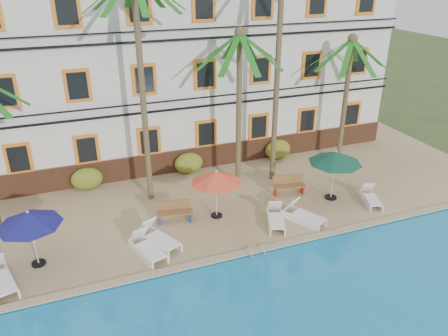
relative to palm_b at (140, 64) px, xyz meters
name	(u,v)px	position (x,y,z in m)	size (l,w,h in m)	color
ground	(227,248)	(2.05, -4.61, -6.48)	(100.00, 100.00, 0.00)	#384C23
pool_deck	(191,189)	(2.05, 0.39, -6.35)	(30.00, 12.00, 0.25)	tan
pool_coping	(236,255)	(2.05, -5.51, -6.20)	(30.00, 0.35, 0.06)	tan
hotel_building	(161,62)	(2.05, 5.37, -1.11)	(25.40, 6.44, 10.22)	silver
palm_b	(140,64)	(0.00, 0.00, 0.00)	(4.03, 4.03, 9.97)	brown
palm_c	(239,88)	(4.38, -0.01, -1.41)	(4.03, 4.03, 7.50)	brown
palm_d	(279,47)	(6.20, -0.17, 0.34)	(4.03, 4.03, 10.59)	brown
palm_e	(347,81)	(10.69, 0.62, -1.81)	(4.03, 4.03, 6.82)	brown
shrub_left	(87,179)	(-2.66, 1.99, -5.68)	(1.50, 0.90, 1.10)	#245E1B
shrub_mid	(189,163)	(2.44, 1.99, -5.68)	(1.50, 0.90, 1.10)	#245E1B
shrub_right	(278,149)	(7.61, 1.99, -5.68)	(1.50, 0.90, 1.10)	#245E1B
umbrella_blue	(29,219)	(-4.88, -3.44, -4.31)	(2.25, 2.25, 2.26)	black
umbrella_red	(216,177)	(2.32, -2.61, -4.36)	(2.20, 2.20, 2.20)	black
umbrella_green	(335,158)	(7.85, -2.99, -4.16)	(2.43, 2.43, 2.43)	black
lounger_a	(0,278)	(-6.05, -4.25, -5.92)	(1.26, 2.14, 0.95)	white
lounger_b	(147,248)	(-1.05, -4.25, -5.94)	(1.21, 2.02, 0.90)	white
lounger_c	(158,238)	(-0.54, -3.78, -5.92)	(1.51, 2.11, 0.95)	white
lounger_d	(276,218)	(4.43, -4.05, -5.96)	(1.25, 1.90, 0.85)	white
lounger_e	(303,215)	(5.62, -4.26, -5.94)	(1.45, 1.98, 0.89)	white
lounger_f	(371,197)	(9.31, -3.97, -5.98)	(1.10, 1.76, 0.79)	white
bench_left	(175,211)	(0.54, -2.32, -5.76)	(1.56, 0.75, 0.93)	olive
bench_right	(289,185)	(6.23, -1.89, -5.76)	(1.56, 0.74, 0.93)	olive
pool_ladder	(255,253)	(2.77, -5.61, -6.23)	(0.54, 0.74, 0.74)	silver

